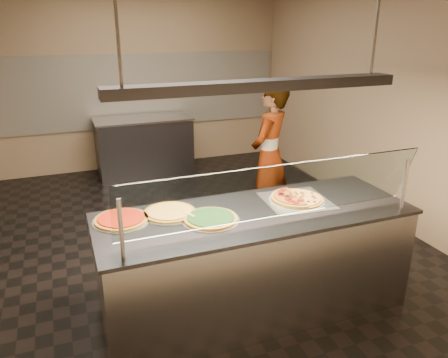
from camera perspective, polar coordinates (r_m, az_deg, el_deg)
name	(u,v)px	position (r m, az deg, el deg)	size (l,w,h in m)	color
ground	(191,239)	(5.17, -4.35, -7.87)	(5.00, 6.00, 0.02)	black
wall_back	(136,79)	(7.57, -11.46, 12.74)	(5.00, 0.02, 3.00)	#8E7B5C
wall_front	(378,234)	(2.09, 19.48, -6.80)	(5.00, 0.02, 3.00)	#8E7B5C
wall_right	(381,98)	(5.87, 19.77, 9.99)	(0.02, 6.00, 3.00)	#8E7B5C
tile_band	(137,91)	(7.57, -11.32, 11.21)	(4.90, 0.02, 1.20)	silver
serving_counter	(254,261)	(3.80, 4.01, -10.68)	(2.60, 0.94, 0.93)	#B7B7BC
sneeze_guard	(277,193)	(3.19, 6.92, -1.78)	(2.36, 0.18, 0.54)	#B7B7BC
perforated_tray	(296,200)	(3.84, 9.43, -2.73)	(0.58, 0.58, 0.01)	silver
half_pizza_pepperoni	(285,199)	(3.78, 8.03, -2.57)	(0.26, 0.46, 0.05)	brown
half_pizza_sausage	(307,196)	(3.88, 10.84, -2.23)	(0.26, 0.46, 0.04)	brown
pizza_spinach	(211,218)	(3.43, -1.76, -5.15)	(0.45, 0.45, 0.03)	silver
pizza_cheese	(169,212)	(3.57, -7.14, -4.27)	(0.45, 0.45, 0.03)	silver
pizza_tomato	(121,219)	(3.51, -13.27, -5.11)	(0.45, 0.45, 0.03)	silver
pizza_spatula	(196,214)	(3.47, -3.67, -4.63)	(0.25, 0.21, 0.02)	#B7B7BC
prep_table	(144,146)	(7.32, -10.37, 4.30)	(1.54, 0.74, 0.93)	#36363B
worker	(269,156)	(5.25, 5.93, 3.02)	(0.64, 0.42, 1.76)	#29262E
heat_lamp_housing	(259,85)	(3.30, 4.63, 12.08)	(2.30, 0.18, 0.08)	#36363B
lamp_rod_left	(115,4)	(2.98, -14.01, 21.26)	(0.02, 0.02, 1.01)	#B7B7BC
lamp_rod_right	(378,8)	(3.81, 19.52, 20.34)	(0.02, 0.02, 1.01)	#B7B7BC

